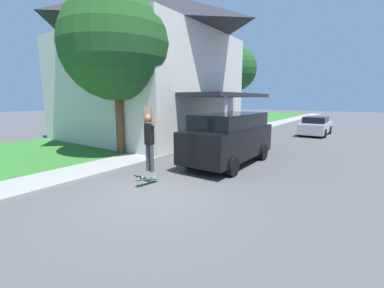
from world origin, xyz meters
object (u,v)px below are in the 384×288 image
(lawn_tree_far, at_px, (235,69))
(skateboarder, at_px, (149,138))
(car_down_street, at_px, (315,126))
(skateboard, at_px, (147,179))
(lawn_tree_near, at_px, (116,46))
(suv_parked, at_px, (229,137))

(lawn_tree_far, height_order, skateboarder, lawn_tree_far)
(car_down_street, height_order, skateboarder, skateboarder)
(skateboarder, relative_size, skateboard, 2.61)
(lawn_tree_near, height_order, lawn_tree_far, lawn_tree_near)
(lawn_tree_near, height_order, suv_parked, lawn_tree_near)
(suv_parked, bearing_deg, skateboarder, -104.23)
(suv_parked, relative_size, car_down_street, 1.17)
(lawn_tree_far, xyz_separation_m, skateboard, (3.91, -14.05, -4.89))
(lawn_tree_near, bearing_deg, lawn_tree_far, 88.31)
(lawn_tree_near, distance_m, suv_parked, 6.62)
(skateboarder, bearing_deg, lawn_tree_near, 151.40)
(lawn_tree_near, xyz_separation_m, skateboard, (4.25, -2.49, -4.90))
(car_down_street, bearing_deg, lawn_tree_far, -166.62)
(skateboarder, xyz_separation_m, skateboard, (0.05, -0.20, -1.30))
(lawn_tree_far, bearing_deg, suv_parked, -64.74)
(lawn_tree_near, xyz_separation_m, car_down_street, (6.45, 13.01, -4.39))
(skateboard, bearing_deg, car_down_street, 81.93)
(suv_parked, xyz_separation_m, car_down_street, (1.31, 11.62, -0.45))
(suv_parked, xyz_separation_m, skateboarder, (-0.93, -3.69, 0.34))
(suv_parked, relative_size, skateboard, 6.11)
(lawn_tree_far, bearing_deg, car_down_street, 13.38)
(skateboarder, bearing_deg, suv_parked, 75.77)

